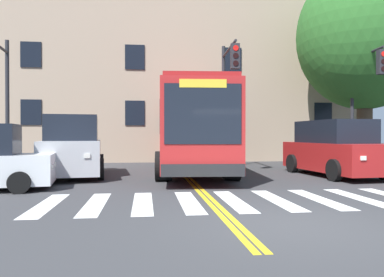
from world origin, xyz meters
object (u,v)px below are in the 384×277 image
(car_red_far_lane, at_px, (334,149))
(traffic_light_near_corner, at_px, (364,87))
(city_bus, at_px, (192,129))
(traffic_light_overhead, at_px, (228,84))
(street_tree_curbside_large, at_px, (365,36))
(car_navy_behind_bus, at_px, (158,142))
(car_silver_near_lane, at_px, (73,148))

(car_red_far_lane, height_order, traffic_light_near_corner, traffic_light_near_corner)
(city_bus, distance_m, traffic_light_overhead, 2.54)
(traffic_light_near_corner, height_order, street_tree_curbside_large, street_tree_curbside_large)
(city_bus, relative_size, car_navy_behind_bus, 2.33)
(car_silver_near_lane, bearing_deg, car_navy_behind_bus, 70.68)
(city_bus, distance_m, car_red_far_lane, 5.90)
(car_red_far_lane, distance_m, traffic_light_overhead, 5.28)
(car_red_far_lane, bearing_deg, car_silver_near_lane, 173.72)
(car_silver_near_lane, xyz_separation_m, street_tree_curbside_large, (13.77, 2.94, 5.50))
(car_navy_behind_bus, bearing_deg, city_bus, -82.05)
(car_red_far_lane, relative_size, car_navy_behind_bus, 1.03)
(car_silver_near_lane, height_order, traffic_light_overhead, traffic_light_overhead)
(city_bus, height_order, traffic_light_overhead, traffic_light_overhead)
(car_navy_behind_bus, height_order, traffic_light_overhead, traffic_light_overhead)
(car_silver_near_lane, xyz_separation_m, car_navy_behind_bus, (3.57, 10.19, -0.01))
(car_navy_behind_bus, relative_size, street_tree_curbside_large, 0.48)
(city_bus, height_order, car_navy_behind_bus, city_bus)
(city_bus, distance_m, street_tree_curbside_large, 10.26)
(traffic_light_near_corner, bearing_deg, street_tree_curbside_large, 56.91)
(traffic_light_near_corner, bearing_deg, car_navy_behind_bus, 133.85)
(car_silver_near_lane, bearing_deg, city_bus, 17.66)
(traffic_light_near_corner, height_order, traffic_light_overhead, traffic_light_overhead)
(traffic_light_near_corner, relative_size, traffic_light_overhead, 0.99)
(traffic_light_overhead, height_order, street_tree_curbside_large, street_tree_curbside_large)
(car_red_far_lane, height_order, street_tree_curbside_large, street_tree_curbside_large)
(car_red_far_lane, xyz_separation_m, traffic_light_overhead, (-3.62, 2.60, 2.82))
(traffic_light_near_corner, xyz_separation_m, traffic_light_overhead, (-6.08, 0.57, 0.11))
(car_silver_near_lane, xyz_separation_m, traffic_light_near_corner, (12.46, 0.93, 2.64))
(traffic_light_near_corner, relative_size, street_tree_curbside_large, 0.55)
(car_navy_behind_bus, xyz_separation_m, traffic_light_overhead, (2.80, -8.68, 2.76))
(car_red_far_lane, xyz_separation_m, car_navy_behind_bus, (-6.43, 11.29, 0.06))
(traffic_light_overhead, bearing_deg, city_bus, 179.36)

